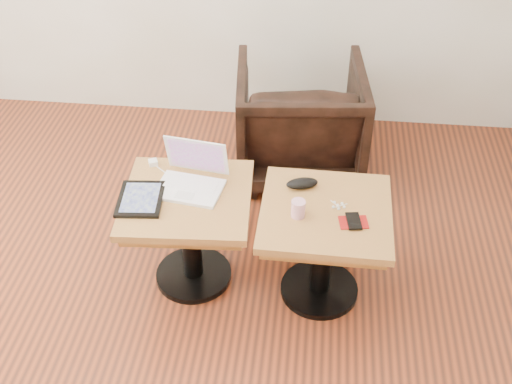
# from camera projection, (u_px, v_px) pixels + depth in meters

# --- Properties ---
(room_shell) EXTENTS (4.52, 4.52, 2.71)m
(room_shell) POSITION_uv_depth(u_px,v_px,m) (70.00, 113.00, 2.09)
(room_shell) COLOR #432216
(room_shell) RESTS_ON ground
(side_table_left) EXTENTS (0.64, 0.64, 0.55)m
(side_table_left) POSITION_uv_depth(u_px,v_px,m) (189.00, 217.00, 3.12)
(side_table_left) COLOR black
(side_table_left) RESTS_ON ground
(side_table_right) EXTENTS (0.61, 0.61, 0.55)m
(side_table_right) POSITION_uv_depth(u_px,v_px,m) (324.00, 232.00, 3.04)
(side_table_right) COLOR black
(side_table_right) RESTS_ON ground
(laptop) EXTENTS (0.35, 0.31, 0.22)m
(laptop) POSITION_uv_depth(u_px,v_px,m) (192.00, 178.00, 3.07)
(laptop) COLOR white
(laptop) RESTS_ON side_table_left
(tablet) EXTENTS (0.23, 0.28, 0.02)m
(tablet) POSITION_uv_depth(u_px,v_px,m) (141.00, 199.00, 3.00)
(tablet) COLOR black
(tablet) RESTS_ON side_table_left
(charging_adapter) EXTENTS (0.06, 0.06, 0.03)m
(charging_adapter) POSITION_uv_depth(u_px,v_px,m) (153.00, 162.00, 3.22)
(charging_adapter) COLOR white
(charging_adapter) RESTS_ON side_table_left
(glasses_case) EXTENTS (0.17, 0.11, 0.05)m
(glasses_case) POSITION_uv_depth(u_px,v_px,m) (302.00, 183.00, 3.07)
(glasses_case) COLOR black
(glasses_case) RESTS_ON side_table_right
(striped_cup) EXTENTS (0.08, 0.08, 0.08)m
(striped_cup) POSITION_uv_depth(u_px,v_px,m) (298.00, 209.00, 2.89)
(striped_cup) COLOR #BF4372
(striped_cup) RESTS_ON side_table_right
(earbuds_tangle) EXTENTS (0.07, 0.06, 0.01)m
(earbuds_tangle) POSITION_uv_depth(u_px,v_px,m) (338.00, 206.00, 2.97)
(earbuds_tangle) COLOR white
(earbuds_tangle) RESTS_ON side_table_right
(phone_on_sleeve) EXTENTS (0.14, 0.12, 0.02)m
(phone_on_sleeve) POSITION_uv_depth(u_px,v_px,m) (354.00, 222.00, 2.88)
(phone_on_sleeve) COLOR maroon
(phone_on_sleeve) RESTS_ON side_table_right
(armchair) EXTENTS (0.83, 0.85, 0.71)m
(armchair) POSITION_uv_depth(u_px,v_px,m) (300.00, 121.00, 3.92)
(armchair) COLOR black
(armchair) RESTS_ON ground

